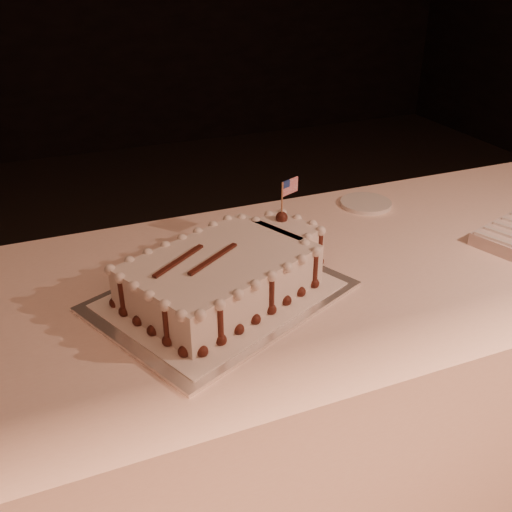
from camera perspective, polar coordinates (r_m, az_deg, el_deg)
name	(u,v)px	position (r m, az deg, el deg)	size (l,w,h in m)	color
banquet_table	(265,406)	(1.50, 0.91, -14.72)	(2.40, 0.80, 0.75)	beige
cake_board	(221,296)	(1.21, -3.51, -4.02)	(0.49, 0.37, 0.01)	white
doily	(221,294)	(1.21, -3.52, -3.82)	(0.44, 0.34, 0.00)	white
sheet_cake	(229,271)	(1.20, -2.68, -1.51)	(0.49, 0.38, 0.19)	silver
side_plate	(366,203)	(1.67, 10.92, 5.19)	(0.15, 0.15, 0.01)	silver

